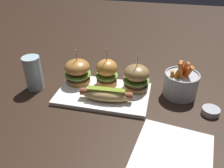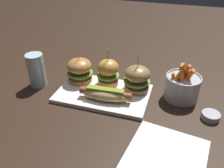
{
  "view_description": "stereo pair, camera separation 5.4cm",
  "coord_description": "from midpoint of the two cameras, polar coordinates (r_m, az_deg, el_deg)",
  "views": [
    {
      "loc": [
        0.2,
        -0.69,
        0.5
      ],
      "look_at": [
        0.03,
        0.0,
        0.05
      ],
      "focal_mm": 37.89,
      "sensor_mm": 36.0,
      "label": 1
    },
    {
      "loc": [
        0.25,
        -0.68,
        0.5
      ],
      "look_at": [
        0.03,
        0.0,
        0.05
      ],
      "focal_mm": 37.89,
      "sensor_mm": 36.0,
      "label": 2
    }
  ],
  "objects": [
    {
      "name": "platter_main",
      "position": [
        0.87,
        -3.91,
        -2.39
      ],
      "size": [
        0.33,
        0.21,
        0.01
      ],
      "primitive_type": "cube",
      "color": "white",
      "rests_on": "ground"
    },
    {
      "name": "sauce_ramekin",
      "position": [
        0.84,
        21.02,
        -6.16
      ],
      "size": [
        0.06,
        0.06,
        0.02
      ],
      "color": "#A8AAB2",
      "rests_on": "ground"
    },
    {
      "name": "water_glass",
      "position": [
        0.94,
        -20.04,
        2.45
      ],
      "size": [
        0.06,
        0.06,
        0.13
      ],
      "primitive_type": "cylinder",
      "color": "silver",
      "rests_on": "ground"
    },
    {
      "name": "fries_bucket",
      "position": [
        0.88,
        14.58,
        0.04
      ],
      "size": [
        0.12,
        0.12,
        0.14
      ],
      "color": "#B7BABF",
      "rests_on": "ground"
    },
    {
      "name": "hot_dog",
      "position": [
        0.82,
        -3.29,
        -2.55
      ],
      "size": [
        0.18,
        0.07,
        0.05
      ],
      "color": "tan",
      "rests_on": "platter_main"
    },
    {
      "name": "ground_plane",
      "position": [
        0.88,
        -3.9,
        -2.76
      ],
      "size": [
        3.0,
        3.0,
        0.0
      ],
      "primitive_type": "plane",
      "color": "black"
    },
    {
      "name": "side_plate",
      "position": [
        0.68,
        12.18,
        -15.91
      ],
      "size": [
        0.23,
        0.23,
        0.01
      ],
      "primitive_type": "cube",
      "rotation": [
        0.0,
        0.0,
        -0.15
      ],
      "color": "white",
      "rests_on": "ground"
    },
    {
      "name": "slider_center",
      "position": [
        0.89,
        -2.71,
        2.77
      ],
      "size": [
        0.08,
        0.08,
        0.15
      ],
      "color": "gold",
      "rests_on": "platter_main"
    },
    {
      "name": "slider_left",
      "position": [
        0.92,
        -9.97,
        3.07
      ],
      "size": [
        0.1,
        0.1,
        0.14
      ],
      "color": "#B67736",
      "rests_on": "platter_main"
    },
    {
      "name": "slider_right",
      "position": [
        0.87,
        4.12,
        1.61
      ],
      "size": [
        0.1,
        0.1,
        0.14
      ],
      "color": "olive",
      "rests_on": "platter_main"
    }
  ]
}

